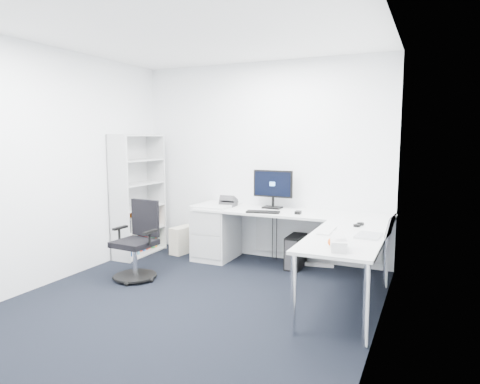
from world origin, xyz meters
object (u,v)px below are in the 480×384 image
at_px(bookshelf, 138,195).
at_px(laptop, 369,225).
at_px(task_chair, 134,241).
at_px(monitor, 273,189).
at_px(l_desk, 282,246).

xyz_separation_m(bookshelf, laptop, (3.28, -0.71, -0.01)).
height_order(task_chair, monitor, monitor).
bearing_deg(bookshelf, task_chair, -55.25).
xyz_separation_m(bookshelf, task_chair, (0.64, -0.92, -0.40)).
bearing_deg(laptop, task_chair, -170.94).
relative_size(l_desk, task_chair, 2.70).
relative_size(monitor, laptop, 1.69).
distance_m(task_chair, monitor, 1.92).
height_order(monitor, laptop, monitor).
distance_m(l_desk, monitor, 0.86).
distance_m(bookshelf, laptop, 3.36).
relative_size(bookshelf, monitor, 3.13).
distance_m(l_desk, laptop, 1.38).
height_order(l_desk, laptop, laptop).
bearing_deg(l_desk, task_chair, -150.42).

